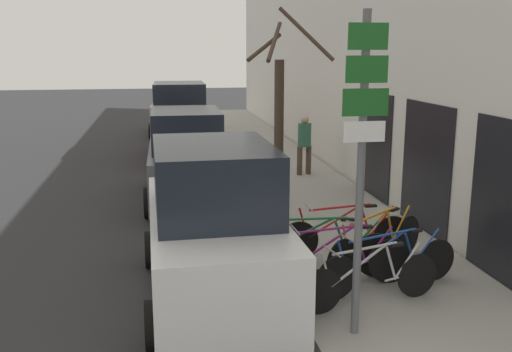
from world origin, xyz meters
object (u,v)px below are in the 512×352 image
signpost (362,159)px  bicycle_5 (346,235)px  bicycle_0 (371,279)px  bicycle_1 (389,265)px  parked_car_3 (174,111)px  pedestrian_near (304,141)px  parked_car_1 (186,160)px  bicycle_3 (316,251)px  bicycle_2 (338,261)px  parked_car_2 (180,124)px  bicycle_4 (377,244)px  parked_car_0 (213,230)px  street_tree (279,127)px

signpost → bicycle_5: signpost is taller
signpost → bicycle_0: (0.47, 0.72, -1.82)m
signpost → bicycle_1: 2.34m
parked_car_3 → pedestrian_near: 9.93m
bicycle_1 → parked_car_1: bearing=9.6°
parked_car_3 → bicycle_3: bearing=-81.1°
signpost → bicycle_3: (-0.00, 1.81, -1.78)m
bicycle_2 → parked_car_2: bearing=6.4°
bicycle_3 → bicycle_4: bicycle_3 is taller
bicycle_2 → parked_car_1: bearing=15.4°
parked_car_2 → bicycle_0: bearing=-79.9°
parked_car_2 → pedestrian_near: (3.25, -4.01, -0.01)m
parked_car_0 → parked_car_1: (-0.10, 5.57, -0.04)m
parked_car_1 → street_tree: bearing=-54.4°
bicycle_1 → bicycle_2: bearing=61.5°
pedestrian_near → bicycle_5: bearing=66.9°
parked_car_0 → parked_car_3: (-0.06, 16.67, -0.05)m
bicycle_1 → bicycle_3: bearing=41.2°
bicycle_5 → parked_car_1: size_ratio=0.53×
bicycle_1 → parked_car_1: size_ratio=0.53×
bicycle_5 → parked_car_2: parked_car_2 is taller
parked_car_1 → pedestrian_near: size_ratio=2.64×
signpost → parked_car_2: bearing=97.0°
bicycle_1 → pedestrian_near: size_ratio=1.41×
bicycle_0 → bicycle_2: bicycle_2 is taller
bicycle_3 → parked_car_0: size_ratio=0.57×
street_tree → bicycle_1: bearing=-76.3°
parked_car_1 → bicycle_2: bearing=-71.5°
bicycle_0 → street_tree: street_tree is taller
signpost → bicycle_4: (1.06, 2.02, -1.80)m
signpost → parked_car_0: signpost is taller
bicycle_5 → bicycle_1: bearing=-173.9°
bicycle_4 → pedestrian_near: pedestrian_near is taller
parked_car_1 → signpost: bearing=-76.3°
parked_car_2 → parked_car_3: size_ratio=1.01×
bicycle_0 → parked_car_1: bearing=7.3°
signpost → parked_car_0: 2.63m
bicycle_5 → pedestrian_near: size_ratio=1.40×
bicycle_0 → pedestrian_near: bearing=-19.2°
parked_car_2 → parked_car_3: (-0.04, 5.36, -0.13)m
bicycle_2 → bicycle_4: (0.86, 0.66, -0.01)m
parked_car_1 → parked_car_3: parked_car_1 is taller
parked_car_1 → parked_car_2: parked_car_2 is taller
bicycle_0 → parked_car_3: bearing=-4.1°
parked_car_3 → bicycle_5: bearing=-78.2°
bicycle_0 → street_tree: (-0.42, 4.03, 1.56)m
bicycle_1 → bicycle_2: size_ratio=1.00×
bicycle_5 → street_tree: (-0.69, 2.20, 1.54)m
signpost → parked_car_1: (-1.68, 7.21, -1.34)m
bicycle_3 → parked_car_2: size_ratio=0.59×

